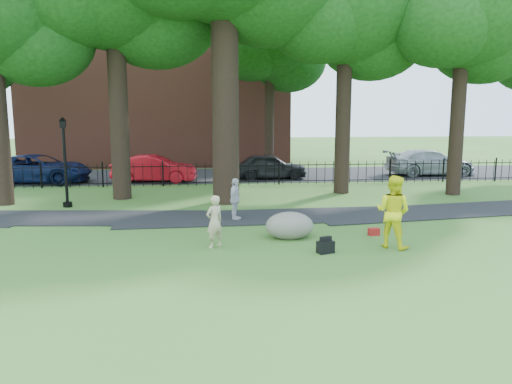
{
  "coord_description": "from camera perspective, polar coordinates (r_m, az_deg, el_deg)",
  "views": [
    {
      "loc": [
        -0.92,
        -13.62,
        3.78
      ],
      "look_at": [
        0.73,
        2.0,
        1.24
      ],
      "focal_mm": 35.0,
      "sensor_mm": 36.0,
      "label": 1
    }
  ],
  "objects": [
    {
      "name": "grey_car",
      "position": [
        28.28,
        1.54,
        2.95
      ],
      "size": [
        4.22,
        1.73,
        1.43
      ],
      "primitive_type": "imported",
      "rotation": [
        0.0,
        0.0,
        1.56
      ],
      "color": "black",
      "rests_on": "ground"
    },
    {
      "name": "brick_building",
      "position": [
        37.81,
        -10.94,
        12.38
      ],
      "size": [
        18.0,
        8.0,
        12.0
      ],
      "primitive_type": "cube",
      "color": "brown",
      "rests_on": "ground"
    },
    {
      "name": "red_sedan",
      "position": [
        27.42,
        -11.54,
        2.61
      ],
      "size": [
        4.57,
        1.95,
        1.47
      ],
      "primitive_type": "imported",
      "rotation": [
        0.0,
        0.0,
        1.48
      ],
      "color": "#B50D19",
      "rests_on": "ground"
    },
    {
      "name": "street",
      "position": [
        29.87,
        -4.21,
        1.88
      ],
      "size": [
        80.0,
        7.0,
        0.02
      ],
      "primitive_type": "cube",
      "color": "black",
      "rests_on": "ground"
    },
    {
      "name": "iron_fence",
      "position": [
        25.83,
        -3.94,
        2.08
      ],
      "size": [
        44.0,
        0.04,
        1.2
      ],
      "color": "black",
      "rests_on": "ground"
    },
    {
      "name": "navy_van",
      "position": [
        29.03,
        -23.62,
        2.44
      ],
      "size": [
        5.78,
        3.24,
        1.53
      ],
      "primitive_type": "imported",
      "rotation": [
        0.0,
        0.0,
        1.44
      ],
      "color": "#0D1841",
      "rests_on": "ground"
    },
    {
      "name": "tree_row",
      "position": [
        22.5,
        -2.4,
        20.38
      ],
      "size": [
        26.82,
        7.96,
        12.42
      ],
      "color": "black",
      "rests_on": "ground"
    },
    {
      "name": "silver_car",
      "position": [
        31.62,
        19.25,
        3.2
      ],
      "size": [
        5.36,
        2.34,
        1.53
      ],
      "primitive_type": "imported",
      "rotation": [
        0.0,
        0.0,
        1.61
      ],
      "color": "#94989C",
      "rests_on": "ground"
    },
    {
      "name": "woman",
      "position": [
        14.02,
        -4.76,
        -3.37
      ],
      "size": [
        0.65,
        0.6,
        1.48
      ],
      "primitive_type": "imported",
      "rotation": [
        0.0,
        0.0,
        3.75
      ],
      "color": "tan",
      "rests_on": "ground"
    },
    {
      "name": "footpath",
      "position": [
        18.03,
        0.22,
        -2.93
      ],
      "size": [
        36.07,
        3.85,
        0.03
      ],
      "primitive_type": "cube",
      "rotation": [
        0.0,
        0.0,
        0.03
      ],
      "color": "black",
      "rests_on": "ground"
    },
    {
      "name": "red_bag",
      "position": [
        15.87,
        13.31,
        -4.44
      ],
      "size": [
        0.35,
        0.24,
        0.22
      ],
      "primitive_type": "cube",
      "rotation": [
        0.0,
        0.0,
        0.1
      ],
      "color": "maroon",
      "rests_on": "ground"
    },
    {
      "name": "ground",
      "position": [
        14.16,
        -2.1,
        -6.31
      ],
      "size": [
        120.0,
        120.0,
        0.0
      ],
      "primitive_type": "plane",
      "color": "#355C20",
      "rests_on": "ground"
    },
    {
      "name": "pedestrian",
      "position": [
        17.51,
        -2.41,
        -0.83
      ],
      "size": [
        0.65,
        0.94,
        1.48
      ],
      "primitive_type": "imported",
      "rotation": [
        0.0,
        0.0,
        1.2
      ],
      "color": "#BDBCC1",
      "rests_on": "ground"
    },
    {
      "name": "lamppost",
      "position": [
        21.16,
        -20.98,
        3.06
      ],
      "size": [
        0.35,
        0.35,
        3.57
      ],
      "rotation": [
        0.0,
        0.0,
        0.12
      ],
      "color": "black",
      "rests_on": "ground"
    },
    {
      "name": "boulder",
      "position": [
        15.13,
        3.85,
        -3.66
      ],
      "size": [
        1.5,
        1.15,
        0.85
      ],
      "primitive_type": "ellipsoid",
      "rotation": [
        0.0,
        0.0,
        -0.04
      ],
      "color": "#6D6A5B",
      "rests_on": "ground"
    },
    {
      "name": "backpack",
      "position": [
        13.67,
        7.95,
        -6.25
      ],
      "size": [
        0.5,
        0.41,
        0.33
      ],
      "primitive_type": "cube",
      "rotation": [
        0.0,
        0.0,
        0.35
      ],
      "color": "black",
      "rests_on": "ground"
    },
    {
      "name": "man",
      "position": [
        14.42,
        15.38,
        -2.19
      ],
      "size": [
        1.25,
        1.24,
        2.04
      ],
      "primitive_type": "imported",
      "rotation": [
        0.0,
        0.0,
        2.39
      ],
      "color": "yellow",
      "rests_on": "ground"
    }
  ]
}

